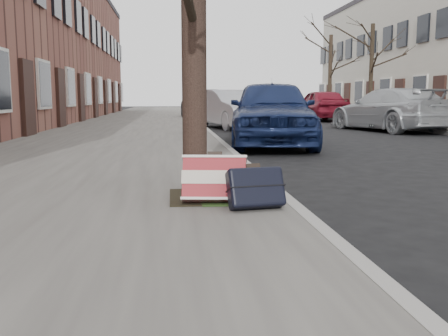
{
  "coord_description": "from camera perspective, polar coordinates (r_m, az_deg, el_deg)",
  "views": [
    {
      "loc": [
        -2.4,
        -3.74,
        1.12
      ],
      "look_at": [
        -1.92,
        0.8,
        0.47
      ],
      "focal_mm": 40.0,
      "sensor_mm": 36.0,
      "label": 1
    }
  ],
  "objects": [
    {
      "name": "near_sidewalk",
      "position": [
        18.81,
        -10.05,
        4.72
      ],
      "size": [
        5.0,
        70.0,
        0.12
      ],
      "primitive_type": "cube",
      "color": "slate",
      "rests_on": "ground"
    },
    {
      "name": "car_far_back",
      "position": [
        24.8,
        10.95,
        7.09
      ],
      "size": [
        1.86,
        4.46,
        1.51
      ],
      "primitive_type": "imported",
      "rotation": [
        0.0,
        0.0,
        3.16
      ],
      "color": "maroon",
      "rests_on": "ground"
    },
    {
      "name": "car_near_front",
      "position": [
        11.68,
        5.39,
        6.37
      ],
      "size": [
        2.43,
        4.79,
        1.56
      ],
      "primitive_type": "imported",
      "rotation": [
        0.0,
        0.0,
        -0.13
      ],
      "color": "#15214C",
      "rests_on": "ground"
    },
    {
      "name": "tree_far_b",
      "position": [
        25.37,
        16.47,
        10.53
      ],
      "size": [
        0.2,
        0.2,
        4.46
      ],
      "primitive_type": "cylinder",
      "color": "black",
      "rests_on": "far_sidewalk"
    },
    {
      "name": "dirt_patch",
      "position": [
        5.05,
        -1.38,
        -3.27
      ],
      "size": [
        0.85,
        0.85,
        0.02
      ],
      "primitive_type": "cube",
      "color": "black",
      "rests_on": "near_sidewalk"
    },
    {
      "name": "car_near_back",
      "position": [
        27.58,
        -1.54,
        7.37
      ],
      "size": [
        3.67,
        6.03,
        1.56
      ],
      "primitive_type": "imported",
      "rotation": [
        0.0,
        0.0,
        -0.2
      ],
      "color": "#3A3A40",
      "rests_on": "ground"
    },
    {
      "name": "car_far_front",
      "position": [
        17.64,
        18.35,
        6.33
      ],
      "size": [
        3.04,
        5.2,
        1.42
      ],
      "primitive_type": "imported",
      "rotation": [
        0.0,
        0.0,
        3.37
      ],
      "color": "#AAAEB2",
      "rests_on": "ground"
    },
    {
      "name": "car_near_mid",
      "position": [
        18.12,
        0.92,
        6.74
      ],
      "size": [
        2.48,
        4.47,
        1.39
      ],
      "primitive_type": "imported",
      "rotation": [
        0.0,
        0.0,
        0.25
      ],
      "color": "#A7A9AF",
      "rests_on": "ground"
    },
    {
      "name": "tree_far_c",
      "position": [
        31.28,
        12.02,
        10.38
      ],
      "size": [
        0.22,
        0.22,
        4.71
      ],
      "primitive_type": "cylinder",
      "color": "black",
      "rests_on": "far_sidewalk"
    },
    {
      "name": "far_sidewalk",
      "position": [
        21.36,
        22.55,
        4.62
      ],
      "size": [
        4.0,
        70.0,
        0.12
      ],
      "primitive_type": "cube",
      "color": "slate",
      "rests_on": "ground"
    },
    {
      "name": "suitcase_navy",
      "position": [
        4.49,
        3.62,
        -2.21
      ],
      "size": [
        0.55,
        0.38,
        0.4
      ],
      "primitive_type": "cube",
      "rotation": [
        -0.42,
        0.0,
        0.17
      ],
      "color": "black",
      "rests_on": "near_sidewalk"
    },
    {
      "name": "suitcase_red",
      "position": [
        4.71,
        -1.1,
        -1.36
      ],
      "size": [
        0.63,
        0.4,
        0.46
      ],
      "primitive_type": "cube",
      "rotation": [
        -0.42,
        0.0,
        -0.13
      ],
      "color": "maroon",
      "rests_on": "near_sidewalk"
    }
  ]
}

